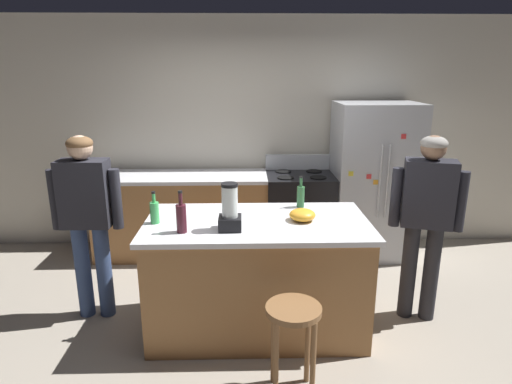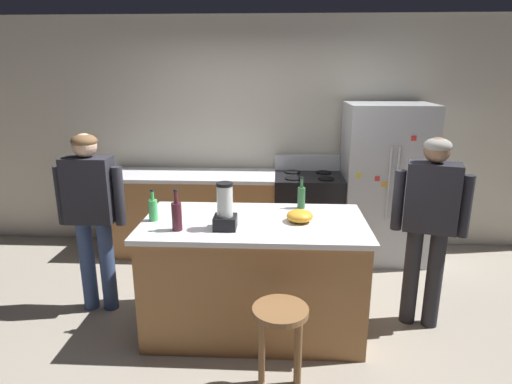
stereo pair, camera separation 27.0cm
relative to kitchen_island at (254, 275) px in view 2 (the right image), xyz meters
name	(u,v)px [view 2 (the right image)]	position (x,y,z in m)	size (l,w,h in m)	color
ground_plane	(254,326)	(0.00, 0.00, -0.48)	(14.00, 14.00, 0.00)	#9E9384
back_wall	(263,135)	(0.00, 1.95, 0.87)	(8.00, 0.10, 2.70)	beige
kitchen_island	(254,275)	(0.00, 0.00, 0.00)	(1.77, 0.93, 0.95)	#9E6B3D
back_counter_run	(193,213)	(-0.80, 1.55, 0.00)	(2.00, 0.64, 0.95)	#9E6B3D
refrigerator	(384,183)	(1.37, 1.50, 0.40)	(0.90, 0.73, 1.76)	#B7BABF
stove_range	(307,215)	(0.53, 1.52, 0.01)	(0.76, 0.65, 1.13)	black
person_by_island_left	(91,207)	(-1.41, 0.23, 0.49)	(0.59, 0.22, 1.60)	#384C7A
person_by_sink_right	(430,216)	(1.41, 0.12, 0.50)	(0.59, 0.32, 1.61)	#26262B
bar_stool	(280,328)	(0.21, -0.80, 0.03)	(0.36, 0.36, 0.66)	brown
blender_appliance	(225,209)	(-0.21, -0.19, 0.62)	(0.17, 0.17, 0.36)	black
bottle_soda	(153,209)	(-0.79, -0.04, 0.57)	(0.07, 0.07, 0.26)	#3FB259
bottle_olive_oil	(301,197)	(0.39, 0.34, 0.57)	(0.07, 0.07, 0.28)	#2D6638
bottle_wine	(177,215)	(-0.56, -0.24, 0.59)	(0.08, 0.08, 0.32)	#471923
mixing_bowl	(300,216)	(0.36, -0.01, 0.52)	(0.21, 0.21, 0.09)	orange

